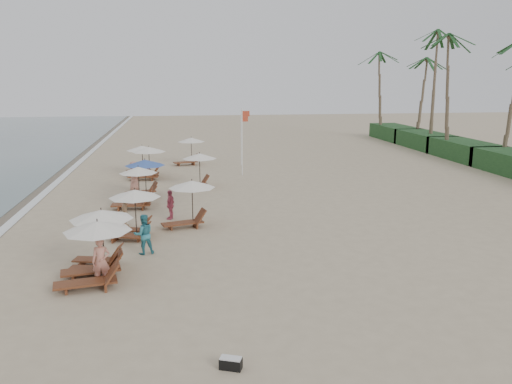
{
  "coord_description": "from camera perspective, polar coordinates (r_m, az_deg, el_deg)",
  "views": [
    {
      "loc": [
        -2.89,
        -20.21,
        7.04
      ],
      "look_at": [
        1.0,
        5.59,
        1.3
      ],
      "focal_mm": 36.59,
      "sensor_mm": 36.0,
      "label": 1
    }
  ],
  "objects": [
    {
      "name": "lounger_station_1",
      "position": [
        20.17,
        -16.9,
        -4.74
      ],
      "size": [
        2.5,
        2.32,
        2.31
      ],
      "color": "brown",
      "rests_on": "ground"
    },
    {
      "name": "beachgoer_mid_a",
      "position": [
        21.66,
        -12.18,
        -4.54
      ],
      "size": [
        0.94,
        0.82,
        1.66
      ],
      "primitive_type": "imported",
      "rotation": [
        0.0,
        0.0,
        3.41
      ],
      "color": "teal",
      "rests_on": "ground"
    },
    {
      "name": "lounger_station_0",
      "position": [
        18.98,
        -17.55,
        -6.47
      ],
      "size": [
        2.75,
        2.33,
        2.24
      ],
      "color": "brown",
      "rests_on": "ground"
    },
    {
      "name": "duffel_bag",
      "position": [
        13.54,
        -2.77,
        -18.17
      ],
      "size": [
        0.61,
        0.45,
        0.3
      ],
      "color": "black",
      "rests_on": "ground"
    },
    {
      "name": "lounger_station_6",
      "position": [
        39.57,
        -12.58,
        3.56
      ],
      "size": [
        2.53,
        2.31,
        2.13
      ],
      "color": "brown",
      "rests_on": "ground"
    },
    {
      "name": "foam_line",
      "position": [
        32.11,
        -23.35,
        -1.27
      ],
      "size": [
        0.5,
        140.0,
        0.02
      ],
      "primitive_type": "cube",
      "color": "white",
      "rests_on": "ground"
    },
    {
      "name": "lounger_station_4",
      "position": [
        31.76,
        -12.33,
        1.62
      ],
      "size": [
        2.59,
        2.39,
        2.29
      ],
      "color": "brown",
      "rests_on": "ground"
    },
    {
      "name": "beachgoer_far_a",
      "position": [
        26.7,
        -9.34,
        -1.37
      ],
      "size": [
        0.65,
        0.96,
        1.52
      ],
      "primitive_type": "imported",
      "rotation": [
        0.0,
        0.0,
        4.36
      ],
      "color": "#C24D68",
      "rests_on": "ground"
    },
    {
      "name": "lounger_station_3",
      "position": [
        29.56,
        -13.21,
        0.29
      ],
      "size": [
        2.61,
        2.09,
        2.25
      ],
      "color": "brown",
      "rests_on": "ground"
    },
    {
      "name": "inland_station_0",
      "position": [
        25.08,
        -7.45,
        -0.76
      ],
      "size": [
        2.73,
        2.24,
        2.22
      ],
      "color": "brown",
      "rests_on": "ground"
    },
    {
      "name": "beachgoer_far_b",
      "position": [
        33.86,
        -13.19,
        1.71
      ],
      "size": [
        0.79,
        1.03,
        1.89
      ],
      "primitive_type": "imported",
      "rotation": [
        0.0,
        0.0,
        1.34
      ],
      "color": "#B0735F",
      "rests_on": "ground"
    },
    {
      "name": "flag_pole_near",
      "position": [
        38.05,
        -1.48,
        5.85
      ],
      "size": [
        0.59,
        0.08,
        4.89
      ],
      "color": "silver",
      "rests_on": "ground"
    },
    {
      "name": "beachgoer_near",
      "position": [
        18.9,
        -16.58,
        -7.27
      ],
      "size": [
        0.64,
        0.44,
        1.69
      ],
      "primitive_type": "imported",
      "rotation": [
        0.0,
        0.0,
        0.05
      ],
      "color": "tan",
      "rests_on": "ground"
    },
    {
      "name": "wet_sand_band",
      "position": [
        32.47,
        -25.56,
        -1.34
      ],
      "size": [
        3.2,
        140.0,
        0.01
      ],
      "primitive_type": "cube",
      "color": "#6B5E4C",
      "rests_on": "ground"
    },
    {
      "name": "lounger_station_2",
      "position": [
        23.87,
        -13.47,
        -2.1
      ],
      "size": [
        2.5,
        2.28,
        2.2
      ],
      "color": "brown",
      "rests_on": "ground"
    },
    {
      "name": "inland_station_1",
      "position": [
        34.1,
        -6.48,
        2.84
      ],
      "size": [
        2.65,
        2.24,
        2.22
      ],
      "color": "brown",
      "rests_on": "ground"
    },
    {
      "name": "beachgoer_mid_b",
      "position": [
        25.89,
        -13.98,
        -1.97
      ],
      "size": [
        0.78,
        1.11,
        1.55
      ],
      "primitive_type": "imported",
      "rotation": [
        0.0,
        0.0,
        1.79
      ],
      "color": "#896546",
      "rests_on": "ground"
    },
    {
      "name": "ground",
      "position": [
        21.59,
        -0.42,
        -6.62
      ],
      "size": [
        160.0,
        160.0,
        0.0
      ],
      "primitive_type": "plane",
      "color": "tan",
      "rests_on": "ground"
    },
    {
      "name": "lounger_station_5",
      "position": [
        37.72,
        -11.98,
        3.09
      ],
      "size": [
        2.78,
        2.4,
        2.27
      ],
      "color": "brown",
      "rests_on": "ground"
    },
    {
      "name": "flag_pole_far",
      "position": [
        42.56,
        -1.57,
        6.04
      ],
      "size": [
        0.6,
        0.08,
        4.16
      ],
      "color": "silver",
      "rests_on": "ground"
    },
    {
      "name": "inland_station_2",
      "position": [
        43.21,
        -7.36,
        4.76
      ],
      "size": [
        2.74,
        2.24,
        2.22
      ],
      "color": "brown",
      "rests_on": "ground"
    }
  ]
}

